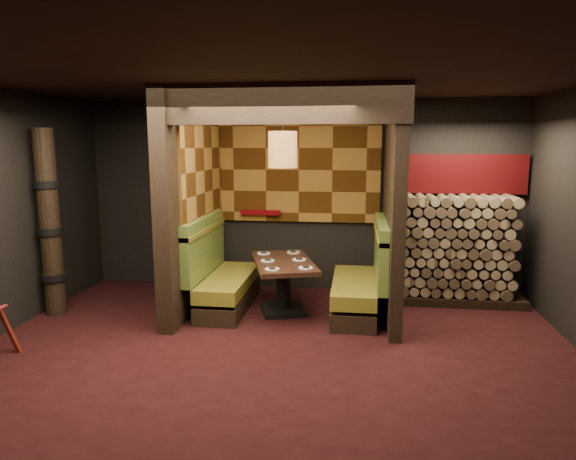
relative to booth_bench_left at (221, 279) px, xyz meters
The scene contains 19 objects.
floor 1.95m from the booth_bench_left, 59.77° to the right, with size 6.50×5.50×0.02m, color black.
ceiling 3.11m from the booth_bench_left, 59.77° to the right, with size 6.50×5.50×0.02m, color black.
wall_back 1.79m from the booth_bench_left, 49.10° to the left, with size 6.50×0.02×2.85m, color black.
wall_front 4.63m from the booth_bench_left, 77.70° to the right, with size 6.50×0.02×2.85m, color black.
partition_left 1.10m from the booth_bench_left, behind, with size 0.20×2.20×2.85m, color black.
partition_right 2.48m from the booth_bench_left, ahead, with size 0.15×2.10×2.85m, color black.
header_beam 2.60m from the booth_bench_left, 45.41° to the right, with size 2.85×0.18×0.44m, color black.
tapa_back_panel 2.00m from the booth_bench_left, 48.54° to the left, with size 2.40×0.06×1.55m, color #8E5F24.
tapa_side_panel 1.48m from the booth_bench_left, 146.90° to the left, with size 0.04×1.85×1.45m, color #8E5F24.
lacquer_shelf 1.32m from the booth_bench_left, 70.12° to the left, with size 0.60×0.12×0.07m, color #5D050B.
booth_bench_left is the anchor object (origin of this frame).
booth_bench_right 1.89m from the booth_bench_left, ahead, with size 0.68×1.60×1.14m.
dining_table 0.88m from the booth_bench_left, ahead, with size 1.07×1.48×0.70m.
place_settings 0.93m from the booth_bench_left, ahead, with size 0.84×1.17×0.03m.
pendant_lamp 1.94m from the booth_bench_left, ahead, with size 0.36×0.36×0.94m.
totem_column 2.30m from the booth_bench_left, 165.25° to the right, with size 0.31×0.31×2.40m.
firewood_stack 3.34m from the booth_bench_left, 12.17° to the left, with size 1.73×0.70×1.50m.
mosaic_header 3.67m from the booth_bench_left, 17.60° to the left, with size 1.83×0.10×0.56m, color maroon.
bay_front_post 2.58m from the booth_bench_left, ahead, with size 0.08×0.08×2.85m, color black.
Camera 1 is at (0.84, -4.90, 2.22)m, focal length 32.00 mm.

